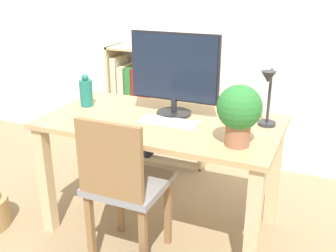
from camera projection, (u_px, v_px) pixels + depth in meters
name	position (u px, v px, depth m)	size (l,w,h in m)	color
ground_plane	(162.00, 224.00, 2.56)	(10.00, 10.00, 0.00)	#997F5B
wall_back	(220.00, 6.00, 3.06)	(8.00, 0.05, 2.60)	silver
desk	(161.00, 140.00, 2.35)	(1.38, 0.75, 0.73)	tan
monitor	(174.00, 71.00, 2.30)	(0.55, 0.21, 0.49)	#232326
keyboard	(169.00, 122.00, 2.25)	(0.35, 0.12, 0.02)	silver
vase	(86.00, 92.00, 2.52)	(0.08, 0.08, 0.21)	#1E7266
desk_lamp	(268.00, 94.00, 2.10)	(0.10, 0.19, 0.33)	#2D2D33
potted_plant	(239.00, 111.00, 1.90)	(0.22, 0.22, 0.31)	#9E6647
chair	(123.00, 183.00, 2.09)	(0.40, 0.40, 0.87)	gray
bookshelf	(143.00, 110.00, 3.45)	(0.87, 0.28, 0.97)	#D8BC8C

